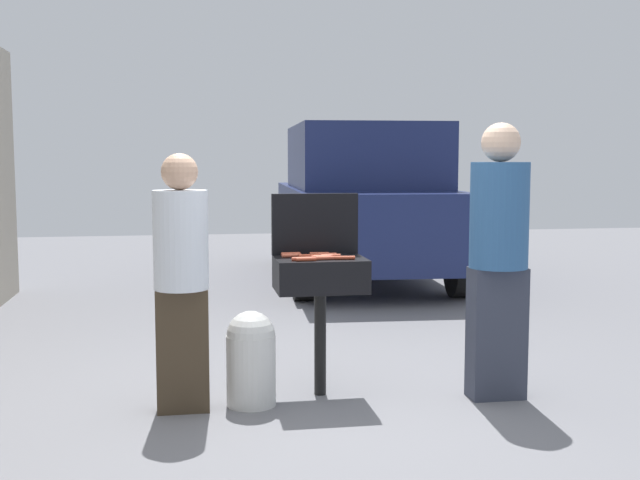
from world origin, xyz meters
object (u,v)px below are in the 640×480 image
(hot_dog_10, at_px, (326,258))
(person_right, at_px, (498,251))
(hot_dog_7, at_px, (345,258))
(hot_dog_9, at_px, (291,254))
(hot_dog_0, at_px, (331,256))
(hot_dog_8, at_px, (323,257))
(hot_dog_6, at_px, (307,259))
(hot_dog_5, at_px, (292,256))
(hot_dog_11, at_px, (308,256))
(hot_dog_1, at_px, (321,257))
(hot_dog_3, at_px, (327,255))
(hot_dog_2, at_px, (302,259))
(parked_minivan, at_px, (361,202))
(person_left, at_px, (181,273))
(bbq_grill, at_px, (320,279))
(propane_tank, at_px, (251,356))
(hot_dog_4, at_px, (319,254))

(hot_dog_10, distance_m, person_right, 1.14)
(hot_dog_7, bearing_deg, hot_dog_9, 141.23)
(hot_dog_0, height_order, hot_dog_8, same)
(hot_dog_6, xyz_separation_m, hot_dog_10, (0.13, 0.04, 0.00))
(hot_dog_6, height_order, hot_dog_9, same)
(hot_dog_9, distance_m, hot_dog_10, 0.32)
(hot_dog_5, bearing_deg, hot_dog_10, -41.07)
(hot_dog_11, xyz_separation_m, person_right, (1.22, -0.28, 0.05))
(hot_dog_1, height_order, hot_dog_3, same)
(hot_dog_1, height_order, hot_dog_7, same)
(hot_dog_8, bearing_deg, person_right, -11.33)
(hot_dog_2, xyz_separation_m, hot_dog_3, (0.20, 0.19, 0.00))
(parked_minivan, bearing_deg, hot_dog_0, 78.24)
(hot_dog_5, height_order, hot_dog_11, same)
(person_left, relative_size, parked_minivan, 0.36)
(hot_dog_0, relative_size, hot_dog_7, 1.00)
(person_left, relative_size, person_right, 0.89)
(hot_dog_9, distance_m, person_left, 0.81)
(person_right, bearing_deg, hot_dog_8, -15.24)
(hot_dog_5, relative_size, hot_dog_9, 1.00)
(person_left, bearing_deg, hot_dog_3, 25.56)
(hot_dog_0, bearing_deg, hot_dog_7, -58.76)
(hot_dog_1, relative_size, hot_dog_8, 1.00)
(hot_dog_0, bearing_deg, hot_dog_3, 103.79)
(bbq_grill, relative_size, hot_dog_3, 7.16)
(hot_dog_7, relative_size, hot_dog_11, 1.00)
(hot_dog_8, xyz_separation_m, parked_minivan, (1.38, 5.04, 0.08))
(hot_dog_6, height_order, hot_dog_8, same)
(hot_dog_11, height_order, propane_tank, hot_dog_11)
(hot_dog_9, bearing_deg, hot_dog_10, -52.47)
(hot_dog_7, height_order, person_right, person_right)
(hot_dog_4, xyz_separation_m, propane_tank, (-0.49, -0.27, -0.62))
(hot_dog_4, bearing_deg, parked_minivan, 74.21)
(hot_dog_6, bearing_deg, hot_dog_1, 39.19)
(hot_dog_0, relative_size, parked_minivan, 0.03)
(propane_tank, bearing_deg, hot_dog_2, 5.19)
(hot_dog_2, bearing_deg, hot_dog_0, 30.43)
(hot_dog_5, distance_m, hot_dog_7, 0.37)
(hot_dog_3, height_order, hot_dog_8, same)
(hot_dog_4, bearing_deg, hot_dog_6, -115.22)
(hot_dog_1, bearing_deg, parked_minivan, 74.53)
(hot_dog_0, distance_m, hot_dog_2, 0.25)
(hot_dog_5, relative_size, hot_dog_11, 1.00)
(hot_dog_6, bearing_deg, hot_dog_5, 107.79)
(hot_dog_8, bearing_deg, hot_dog_6, -136.63)
(hot_dog_11, height_order, person_left, person_left)
(hot_dog_5, xyz_separation_m, hot_dog_10, (0.20, -0.17, 0.00))
(hot_dog_0, bearing_deg, propane_tank, -164.09)
(hot_dog_6, bearing_deg, hot_dog_11, 78.39)
(hot_dog_4, xyz_separation_m, person_left, (-0.93, -0.32, -0.06))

